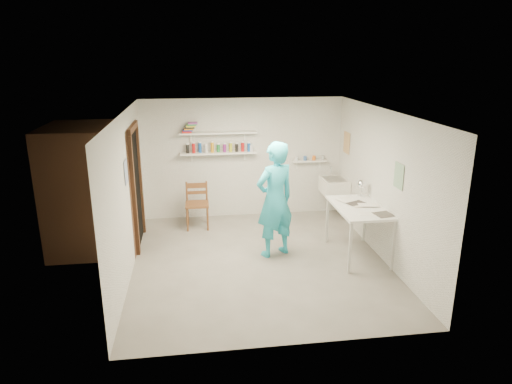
{
  "coord_description": "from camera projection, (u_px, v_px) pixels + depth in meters",
  "views": [
    {
      "loc": [
        -0.99,
        -6.67,
        3.23
      ],
      "look_at": [
        0.0,
        0.4,
        1.05
      ],
      "focal_mm": 32.0,
      "sensor_mm": 36.0,
      "label": 1
    }
  ],
  "objects": [
    {
      "name": "poster_left",
      "position": [
        126.0,
        172.0,
        6.72
      ],
      "size": [
        0.01,
        0.28,
        0.36
      ],
      "primitive_type": "cube",
      "color": "#334C7F",
      "rests_on": "wall_left"
    },
    {
      "name": "spray_cans",
      "position": [
        218.0,
        148.0,
        8.92
      ],
      "size": [
        1.34,
        0.06,
        0.17
      ],
      "color": "black",
      "rests_on": "shelf_lower"
    },
    {
      "name": "doorway_recess",
      "position": [
        136.0,
        189.0,
        7.83
      ],
      "size": [
        0.02,
        0.9,
        2.0
      ],
      "primitive_type": "cube",
      "color": "black",
      "rests_on": "wall_left"
    },
    {
      "name": "shelf_lower",
      "position": [
        219.0,
        153.0,
        8.95
      ],
      "size": [
        1.5,
        0.22,
        0.03
      ],
      "primitive_type": "cube",
      "color": "white",
      "rests_on": "wall_back"
    },
    {
      "name": "wooden_chair",
      "position": [
        197.0,
        204.0,
        8.68
      ],
      "size": [
        0.45,
        0.43,
        0.94
      ],
      "primitive_type": "cube",
      "rotation": [
        0.0,
        0.0,
        -0.02
      ],
      "color": "brown",
      "rests_on": "ground"
    },
    {
      "name": "door_jamb_far",
      "position": [
        140.0,
        181.0,
        8.31
      ],
      "size": [
        0.06,
        0.1,
        2.0
      ],
      "primitive_type": "cube",
      "color": "brown",
      "rests_on": "ground"
    },
    {
      "name": "book_stack",
      "position": [
        190.0,
        128.0,
        8.73
      ],
      "size": [
        0.3,
        0.14,
        0.2
      ],
      "color": "red",
      "rests_on": "shelf_upper"
    },
    {
      "name": "shelf_upper",
      "position": [
        218.0,
        133.0,
        8.83
      ],
      "size": [
        1.5,
        0.22,
        0.03
      ],
      "primitive_type": "cube",
      "color": "white",
      "rests_on": "wall_back"
    },
    {
      "name": "poster_right_a",
      "position": [
        347.0,
        143.0,
        8.91
      ],
      "size": [
        0.01,
        0.34,
        0.42
      ],
      "primitive_type": "cube",
      "color": "#995933",
      "rests_on": "wall_right"
    },
    {
      "name": "belfast_sink",
      "position": [
        334.0,
        186.0,
        9.03
      ],
      "size": [
        0.48,
        0.6,
        0.3
      ],
      "primitive_type": "cube",
      "color": "white",
      "rests_on": "wall_right"
    },
    {
      "name": "door_jamb_near",
      "position": [
        134.0,
        197.0,
        7.36
      ],
      "size": [
        0.06,
        0.1,
        2.0
      ],
      "primitive_type": "cube",
      "color": "brown",
      "rests_on": "ground"
    },
    {
      "name": "floor",
      "position": [
        259.0,
        261.0,
        7.4
      ],
      "size": [
        4.0,
        4.5,
        0.02
      ],
      "primitive_type": "cube",
      "color": "slate",
      "rests_on": "ground"
    },
    {
      "name": "door_lintel",
      "position": [
        133.0,
        128.0,
        7.53
      ],
      "size": [
        0.06,
        1.05,
        0.1
      ],
      "primitive_type": "cube",
      "color": "brown",
      "rests_on": "wall_left"
    },
    {
      "name": "wall_right",
      "position": [
        383.0,
        185.0,
        7.31
      ],
      "size": [
        0.02,
        4.5,
        2.4
      ],
      "primitive_type": "cube",
      "color": "silver",
      "rests_on": "ground"
    },
    {
      "name": "papers",
      "position": [
        360.0,
        206.0,
        7.36
      ],
      "size": [
        0.3,
        0.22,
        0.02
      ],
      "color": "silver",
      "rests_on": "work_table"
    },
    {
      "name": "wall_clock",
      "position": [
        279.0,
        177.0,
        7.48
      ],
      "size": [
        0.33,
        0.18,
        0.34
      ],
      "primitive_type": "cylinder",
      "rotation": [
        1.57,
        0.0,
        0.44
      ],
      "color": "#CCB58B",
      "rests_on": "man"
    },
    {
      "name": "ledge_pots",
      "position": [
        309.0,
        158.0,
        9.28
      ],
      "size": [
        0.48,
        0.07,
        0.09
      ],
      "color": "silver",
      "rests_on": "ledge_shelf"
    },
    {
      "name": "work_table",
      "position": [
        358.0,
        231.0,
        7.49
      ],
      "size": [
        0.77,
        1.29,
        0.86
      ],
      "primitive_type": "cube",
      "color": "white",
      "rests_on": "ground"
    },
    {
      "name": "man",
      "position": [
        275.0,
        200.0,
        7.37
      ],
      "size": [
        0.83,
        0.71,
        1.92
      ],
      "primitive_type": "imported",
      "rotation": [
        0.0,
        0.0,
        3.58
      ],
      "color": "#2ABCD5",
      "rests_on": "ground"
    },
    {
      "name": "ledge_shelf",
      "position": [
        309.0,
        161.0,
        9.3
      ],
      "size": [
        0.7,
        0.14,
        0.03
      ],
      "primitive_type": "cube",
      "color": "white",
      "rests_on": "wall_back"
    },
    {
      "name": "desk_lamp",
      "position": [
        362.0,
        184.0,
        7.81
      ],
      "size": [
        0.16,
        0.16,
        0.16
      ],
      "primitive_type": "sphere",
      "color": "white",
      "rests_on": "work_table"
    },
    {
      "name": "corridor_box",
      "position": [
        93.0,
        187.0,
        7.72
      ],
      "size": [
        1.4,
        1.5,
        2.1
      ],
      "primitive_type": "cube",
      "color": "brown",
      "rests_on": "ground"
    },
    {
      "name": "wall_front",
      "position": [
        290.0,
        250.0,
        4.9
      ],
      "size": [
        4.0,
        0.02,
        2.4
      ],
      "primitive_type": "cube",
      "color": "silver",
      "rests_on": "ground"
    },
    {
      "name": "wall_back",
      "position": [
        243.0,
        158.0,
        9.18
      ],
      "size": [
        4.0,
        0.02,
        2.4
      ],
      "primitive_type": "cube",
      "color": "silver",
      "rests_on": "ground"
    },
    {
      "name": "wall_left",
      "position": [
        126.0,
        196.0,
        6.78
      ],
      "size": [
        0.02,
        4.5,
        2.4
      ],
      "primitive_type": "cube",
      "color": "silver",
      "rests_on": "ground"
    },
    {
      "name": "poster_right_b",
      "position": [
        399.0,
        176.0,
        6.7
      ],
      "size": [
        0.01,
        0.3,
        0.38
      ],
      "primitive_type": "cube",
      "color": "#3F724C",
      "rests_on": "wall_right"
    },
    {
      "name": "ceiling",
      "position": [
        260.0,
        111.0,
        6.69
      ],
      "size": [
        4.0,
        4.5,
        0.02
      ],
      "primitive_type": "cube",
      "color": "silver",
      "rests_on": "wall_back"
    }
  ]
}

